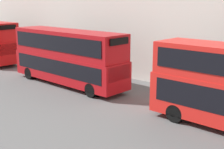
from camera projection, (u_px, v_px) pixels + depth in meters
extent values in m
cylinder|color=black|center=(175.00, 113.00, 16.95)|extent=(0.30, 1.00, 1.00)
cylinder|color=black|center=(195.00, 104.00, 18.56)|extent=(0.30, 1.00, 1.00)
cube|color=#A80F14|center=(68.00, 68.00, 24.40)|extent=(2.55, 10.75, 2.01)
cube|color=#A80F14|center=(67.00, 43.00, 23.95)|extent=(2.50, 10.53, 1.91)
cube|color=black|center=(68.00, 65.00, 24.34)|extent=(2.59, 9.89, 1.12)
cube|color=black|center=(67.00, 42.00, 23.92)|extent=(2.59, 9.89, 1.15)
cube|color=black|center=(119.00, 73.00, 20.79)|extent=(2.17, 0.06, 1.00)
cube|color=black|center=(119.00, 41.00, 20.29)|extent=(1.78, 0.06, 0.46)
cylinder|color=black|center=(91.00, 90.00, 21.31)|extent=(0.30, 1.00, 1.00)
cylinder|color=black|center=(113.00, 84.00, 22.92)|extent=(0.30, 1.00, 1.00)
cylinder|color=black|center=(29.00, 73.00, 26.28)|extent=(0.30, 1.00, 1.00)
cylinder|color=black|center=(51.00, 69.00, 27.89)|extent=(0.30, 1.00, 1.00)
cube|color=black|center=(9.00, 49.00, 30.09)|extent=(2.17, 0.06, 1.10)
cube|color=black|center=(7.00, 27.00, 29.61)|extent=(1.78, 0.06, 0.43)
cylinder|color=black|center=(12.00, 60.00, 32.26)|extent=(0.30, 1.00, 1.00)
cylinder|color=maroon|center=(178.00, 87.00, 21.29)|extent=(0.36, 0.36, 1.40)
sphere|color=tan|center=(178.00, 76.00, 21.10)|extent=(0.22, 0.22, 0.22)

